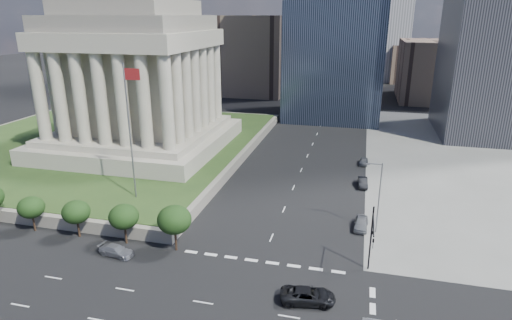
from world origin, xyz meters
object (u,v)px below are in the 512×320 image
(pickup_truck, at_px, (308,296))
(traffic_signal_ne, at_px, (372,236))
(street_lamp_north, at_px, (378,194))
(suv_grey, at_px, (116,251))
(parked_sedan_mid, at_px, (363,182))
(parked_sedan_near, at_px, (361,223))
(war_memorial, at_px, (133,51))
(flagpole, at_px, (130,125))
(parked_sedan_far, at_px, (364,162))

(pickup_truck, bearing_deg, traffic_signal_ne, -54.47)
(pickup_truck, bearing_deg, street_lamp_north, -30.89)
(suv_grey, relative_size, parked_sedan_mid, 1.04)
(suv_grey, bearing_deg, parked_sedan_near, -55.39)
(parked_sedan_mid, bearing_deg, parked_sedan_near, -93.76)
(street_lamp_north, relative_size, suv_grey, 2.20)
(war_memorial, bearing_deg, traffic_signal_ne, -36.42)
(war_memorial, height_order, pickup_truck, war_memorial)
(traffic_signal_ne, distance_m, parked_sedan_near, 12.83)
(suv_grey, height_order, parked_sedan_near, parked_sedan_near)
(parked_sedan_near, bearing_deg, flagpole, -174.13)
(war_memorial, xyz_separation_m, parked_sedan_mid, (45.50, -6.52, -20.68))
(flagpole, relative_size, suv_grey, 4.39)
(pickup_truck, bearing_deg, parked_sedan_near, -24.90)
(flagpole, xyz_separation_m, pickup_truck, (28.29, -16.29, -12.32))
(parked_sedan_near, bearing_deg, traffic_signal_ne, -82.24)
(street_lamp_north, distance_m, pickup_truck, 19.23)
(street_lamp_north, bearing_deg, traffic_signal_ne, -94.19)
(parked_sedan_mid, bearing_deg, pickup_truck, -102.25)
(traffic_signal_ne, height_order, parked_sedan_far, traffic_signal_ne)
(pickup_truck, distance_m, parked_sedan_near, 18.66)
(war_memorial, relative_size, parked_sedan_far, 10.06)
(suv_grey, bearing_deg, pickup_truck, -89.93)
(parked_sedan_near, xyz_separation_m, parked_sedan_mid, (0.00, 15.81, -0.05))
(parked_sedan_near, bearing_deg, street_lamp_north, -17.27)
(parked_sedan_mid, xyz_separation_m, parked_sedan_far, (0.00, 11.62, -0.06))
(war_memorial, relative_size, suv_grey, 8.57)
(war_memorial, bearing_deg, parked_sedan_far, 6.40)
(pickup_truck, distance_m, parked_sedan_far, 45.68)
(flagpole, bearing_deg, parked_sedan_far, 41.13)
(war_memorial, relative_size, parked_sedan_near, 8.61)
(street_lamp_north, bearing_deg, suv_grey, -155.65)
(street_lamp_north, bearing_deg, parked_sedan_near, 159.73)
(war_memorial, xyz_separation_m, street_lamp_north, (47.33, -23.00, -15.74))
(street_lamp_north, relative_size, pickup_truck, 1.76)
(street_lamp_north, bearing_deg, war_memorial, 154.08)
(suv_grey, bearing_deg, traffic_signal_ne, -77.03)
(suv_grey, bearing_deg, street_lamp_north, -57.79)
(suv_grey, bearing_deg, parked_sedan_far, -26.80)
(war_memorial, xyz_separation_m, suv_grey, (16.39, -37.00, -20.74))
(war_memorial, distance_m, street_lamp_north, 54.92)
(traffic_signal_ne, bearing_deg, suv_grey, -174.88)
(traffic_signal_ne, xyz_separation_m, street_lamp_north, (0.83, 11.30, 0.41))
(war_memorial, bearing_deg, flagpole, -63.11)
(flagpole, bearing_deg, parked_sedan_near, 2.88)
(suv_grey, distance_m, parked_sedan_near, 32.60)
(war_memorial, bearing_deg, suv_grey, -66.11)
(suv_grey, height_order, parked_sedan_far, same)
(flagpole, bearing_deg, pickup_truck, -29.94)
(suv_grey, relative_size, parked_sedan_near, 1.00)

